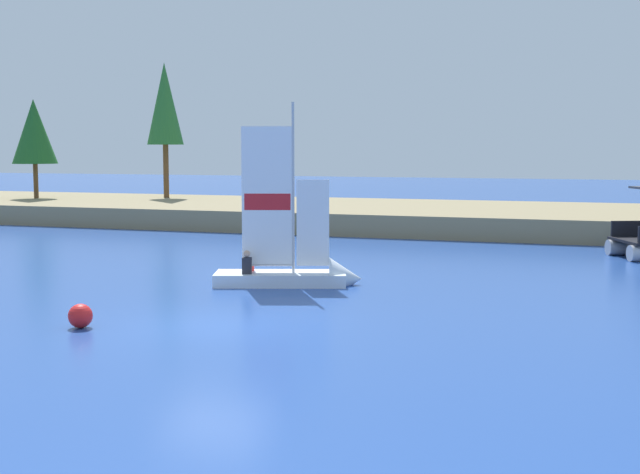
{
  "coord_description": "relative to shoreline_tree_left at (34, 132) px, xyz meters",
  "views": [
    {
      "loc": [
        8.52,
        -17.42,
        4.07
      ],
      "look_at": [
        -0.37,
        8.54,
        1.2
      ],
      "focal_mm": 47.68,
      "sensor_mm": 36.0,
      "label": 1
    }
  ],
  "objects": [
    {
      "name": "ground_plane",
      "position": [
        24.54,
        -25.79,
        -5.07
      ],
      "size": [
        200.0,
        200.0,
        0.0
      ],
      "primitive_type": "plane",
      "color": "#234793"
    },
    {
      "name": "shore_bank",
      "position": [
        24.54,
        0.35,
        -4.55
      ],
      "size": [
        80.0,
        12.71,
        1.05
      ],
      "primitive_type": "cube",
      "color": "#897A56",
      "rests_on": "ground"
    },
    {
      "name": "shoreline_tree_left",
      "position": [
        0.0,
        0.0,
        0.0
      ],
      "size": [
        2.68,
        2.68,
        5.99
      ],
      "color": "brown",
      "rests_on": "shore_bank"
    },
    {
      "name": "shoreline_tree_midleft",
      "position": [
        7.12,
        3.25,
        1.66
      ],
      "size": [
        2.22,
        2.22,
        8.23
      ],
      "color": "brown",
      "rests_on": "shore_bank"
    },
    {
      "name": "sailboat",
      "position": [
        24.51,
        -19.59,
        -4.7
      ],
      "size": [
        4.59,
        2.67,
        5.88
      ],
      "rotation": [
        0.0,
        0.0,
        0.32
      ],
      "color": "silver",
      "rests_on": "ground"
    },
    {
      "name": "channel_buoy",
      "position": [
        21.74,
        -27.0,
        -4.8
      ],
      "size": [
        0.55,
        0.55,
        0.55
      ],
      "primitive_type": "sphere",
      "color": "red",
      "rests_on": "ground"
    }
  ]
}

